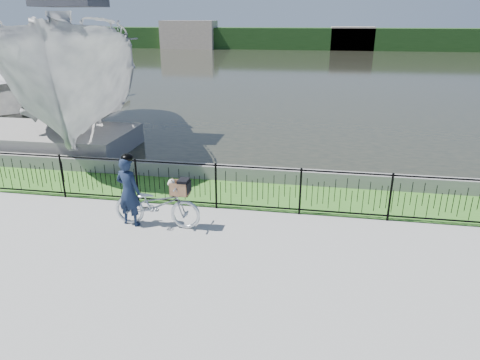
% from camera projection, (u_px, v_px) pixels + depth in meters
% --- Properties ---
extents(ground, '(120.00, 120.00, 0.00)m').
position_uv_depth(ground, '(247.00, 243.00, 8.77)').
color(ground, gray).
rests_on(ground, ground).
extents(grass_strip, '(60.00, 2.00, 0.01)m').
position_uv_depth(grass_strip, '(262.00, 195.00, 11.17)').
color(grass_strip, '#387023').
rests_on(grass_strip, ground).
extents(water, '(120.00, 120.00, 0.00)m').
position_uv_depth(water, '(303.00, 69.00, 39.17)').
color(water, black).
rests_on(water, ground).
extents(quay_wall, '(60.00, 0.30, 0.40)m').
position_uv_depth(quay_wall, '(267.00, 175.00, 12.02)').
color(quay_wall, gray).
rests_on(quay_wall, ground).
extents(fence, '(14.00, 0.06, 1.15)m').
position_uv_depth(fence, '(257.00, 189.00, 10.04)').
color(fence, black).
rests_on(fence, ground).
extents(far_treeline, '(120.00, 6.00, 3.00)m').
position_uv_depth(far_treeline, '(310.00, 38.00, 63.51)').
color(far_treeline, '#1D3D17').
rests_on(far_treeline, ground).
extents(far_building_left, '(8.00, 4.00, 4.00)m').
position_uv_depth(far_building_left, '(189.00, 35.00, 64.37)').
color(far_building_left, '#A99888').
rests_on(far_building_left, ground).
extents(far_building_right, '(6.00, 3.00, 3.20)m').
position_uv_depth(far_building_right, '(352.00, 39.00, 61.14)').
color(far_building_right, '#A99888').
rests_on(far_building_right, ground).
extents(bicycle_rig, '(1.95, 0.68, 1.16)m').
position_uv_depth(bicycle_rig, '(158.00, 204.00, 9.34)').
color(bicycle_rig, silver).
rests_on(bicycle_rig, ground).
extents(cyclist, '(0.65, 0.50, 1.65)m').
position_uv_depth(cyclist, '(128.00, 190.00, 9.31)').
color(cyclist, '#131D34').
rests_on(cyclist, ground).
extents(boat_near, '(8.70, 12.42, 6.30)m').
position_uv_depth(boat_near, '(79.00, 77.00, 15.63)').
color(boat_near, '#BABABA').
rests_on(boat_near, water).
extents(boat_far, '(9.91, 13.07, 2.55)m').
position_uv_depth(boat_far, '(17.00, 80.00, 22.72)').
color(boat_far, '#BABABA').
rests_on(boat_far, water).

